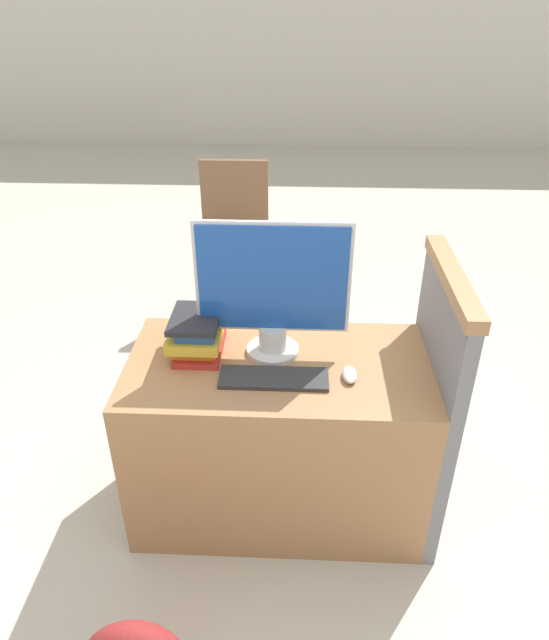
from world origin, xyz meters
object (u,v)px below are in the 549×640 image
at_px(monitor, 273,291).
at_px(book_stack, 197,334).
at_px(keyboard, 274,378).
at_px(mouse, 350,375).
at_px(far_chair, 234,235).

distance_m(monitor, book_stack, 0.35).
xyz_separation_m(keyboard, mouse, (0.28, 0.02, 0.01)).
bearing_deg(keyboard, book_stack, 149.60).
xyz_separation_m(monitor, book_stack, (-0.29, -0.00, -0.19)).
distance_m(keyboard, far_chair, 1.85).
xyz_separation_m(book_stack, far_chair, (-0.04, 1.63, -0.25)).
bearing_deg(keyboard, monitor, 94.06).
relative_size(mouse, book_stack, 0.38).
relative_size(monitor, keyboard, 1.44).
relative_size(mouse, far_chair, 0.10).
distance_m(mouse, far_chair, 1.90).
relative_size(keyboard, book_stack, 1.48).
bearing_deg(book_stack, keyboard, -30.40).
bearing_deg(keyboard, mouse, 4.83).
bearing_deg(far_chair, book_stack, -29.55).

